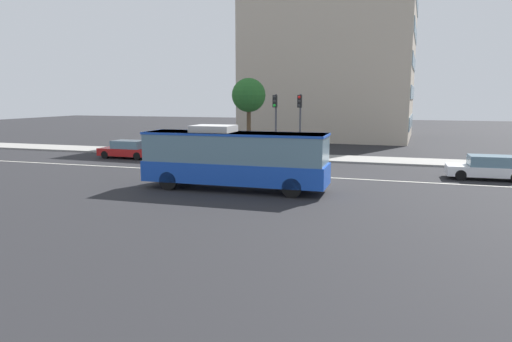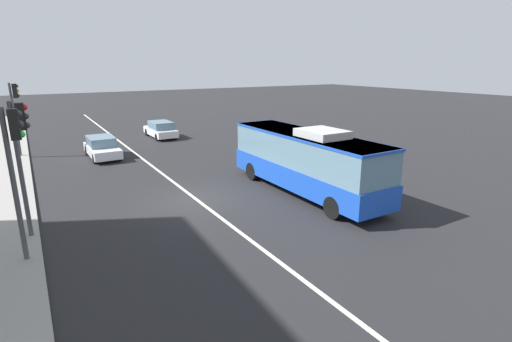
{
  "view_description": "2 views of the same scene",
  "coord_description": "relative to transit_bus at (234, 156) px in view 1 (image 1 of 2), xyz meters",
  "views": [
    {
      "loc": [
        6.43,
        -28.23,
        4.94
      ],
      "look_at": [
        -1.33,
        -3.26,
        0.75
      ],
      "focal_mm": 32.24,
      "sensor_mm": 36.0,
      "label": 1
    },
    {
      "loc": [
        -16.98,
        6.69,
        6.46
      ],
      "look_at": [
        -0.99,
        -2.86,
        1.27
      ],
      "focal_mm": 27.15,
      "sensor_mm": 36.0,
      "label": 2
    }
  ],
  "objects": [
    {
      "name": "ground_plane",
      "position": [
        1.95,
        5.22,
        -1.81
      ],
      "size": [
        160.0,
        160.0,
        0.0
      ],
      "primitive_type": "plane",
      "color": "black"
    },
    {
      "name": "sidewalk_kerb",
      "position": [
        1.95,
        13.92,
        -1.74
      ],
      "size": [
        80.0,
        3.75,
        0.14
      ],
      "primitive_type": "cube",
      "color": "gray",
      "rests_on": "ground_plane"
    },
    {
      "name": "lane_centre_line",
      "position": [
        1.95,
        5.22,
        -1.8
      ],
      "size": [
        76.0,
        0.16,
        0.01
      ],
      "primitive_type": "cube",
      "color": "silver",
      "rests_on": "ground_plane"
    },
    {
      "name": "transit_bus",
      "position": [
        0.0,
        0.0,
        0.0
      ],
      "size": [
        10.02,
        2.57,
        3.46
      ],
      "rotation": [
        0.0,
        0.0,
        0.01
      ],
      "color": "#1947B7",
      "rests_on": "ground_plane"
    },
    {
      "name": "sedan_white",
      "position": [
        13.64,
        7.52,
        -1.09
      ],
      "size": [
        4.53,
        1.88,
        1.46
      ],
      "rotation": [
        0.0,
        0.0,
        3.16
      ],
      "color": "white",
      "rests_on": "ground_plane"
    },
    {
      "name": "sedan_red",
      "position": [
        -12.87,
        9.68,
        -1.09
      ],
      "size": [
        4.51,
        1.83,
        1.46
      ],
      "rotation": [
        0.0,
        0.0,
        3.14
      ],
      "color": "#B21919",
      "rests_on": "ground_plane"
    },
    {
      "name": "traffic_light_near_corner",
      "position": [
        1.0,
        12.17,
        1.75
      ],
      "size": [
        0.33,
        0.62,
        5.2
      ],
      "rotation": [
        0.0,
        0.0,
        -1.59
      ],
      "color": "#47474C",
      "rests_on": "ground_plane"
    },
    {
      "name": "traffic_light_far_corner",
      "position": [
        -1.01,
        12.36,
        1.75
      ],
      "size": [
        0.33,
        0.62,
        5.2
      ],
      "rotation": [
        0.0,
        0.0,
        -1.61
      ],
      "color": "#47474C",
      "rests_on": "ground_plane"
    },
    {
      "name": "street_tree_kerbside_left",
      "position": [
        -4.05,
        14.87,
        3.27
      ],
      "size": [
        2.9,
        2.9,
        6.6
      ],
      "color": "#4C3823",
      "rests_on": "ground_plane"
    },
    {
      "name": "office_block_background",
      "position": [
        0.18,
        34.62,
        8.39
      ],
      "size": [
        19.72,
        16.48,
        20.4
      ],
      "rotation": [
        0.0,
        0.0,
        -0.05
      ],
      "color": "#B7A893",
      "rests_on": "ground_plane"
    }
  ]
}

